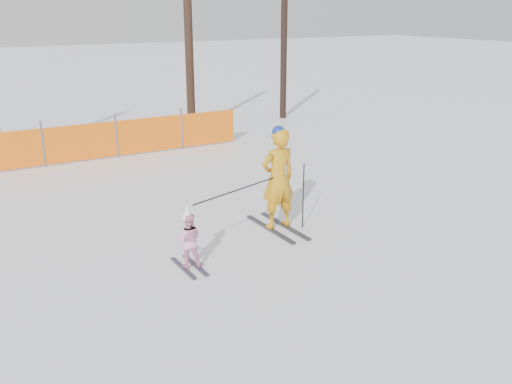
{
  "coord_description": "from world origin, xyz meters",
  "views": [
    {
      "loc": [
        -4.85,
        -7.69,
        4.09
      ],
      "look_at": [
        0.0,
        0.5,
        1.0
      ],
      "focal_mm": 40.0,
      "sensor_mm": 36.0,
      "label": 1
    }
  ],
  "objects": [
    {
      "name": "ground",
      "position": [
        0.0,
        0.0,
        0.0
      ],
      "size": [
        120.0,
        120.0,
        0.0
      ],
      "primitive_type": "plane",
      "color": "white",
      "rests_on": "ground"
    },
    {
      "name": "adult",
      "position": [
        0.76,
        0.96,
        1.01
      ],
      "size": [
        0.71,
        1.65,
        2.03
      ],
      "color": "black",
      "rests_on": "ground"
    },
    {
      "name": "child",
      "position": [
        -1.44,
        0.23,
        0.5
      ],
      "size": [
        0.55,
        0.91,
        1.1
      ],
      "color": "black",
      "rests_on": "ground"
    },
    {
      "name": "tree_trunks",
      "position": [
        2.47,
        10.28,
        2.59
      ],
      "size": [
        10.61,
        1.14,
        5.85
      ],
      "color": "#2F1E15",
      "rests_on": "ground"
    },
    {
      "name": "ski_poles",
      "position": [
        0.26,
        0.66,
        0.9
      ],
      "size": [
        2.54,
        0.68,
        1.29
      ],
      "color": "black",
      "rests_on": "ground"
    }
  ]
}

